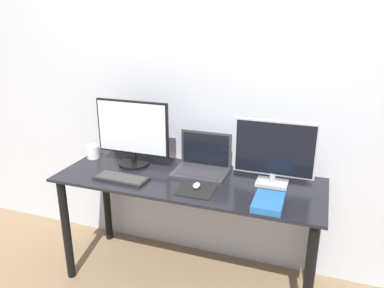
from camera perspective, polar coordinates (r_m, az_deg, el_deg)
name	(u,v)px	position (r m, az deg, el deg)	size (l,w,h in m)	color
wall_back	(207,95)	(2.62, 2.27, 7.47)	(7.00, 0.05, 2.50)	silver
desk	(188,198)	(2.48, -0.58, -8.26)	(1.72, 0.63, 0.78)	black
monitor_left	(133,133)	(2.59, -9.05, 1.69)	(0.53, 0.22, 0.46)	black
monitor_right	(274,152)	(2.32, 12.43, -1.18)	(0.49, 0.13, 0.41)	#B2B2B7
laptop	(202,163)	(2.51, 1.60, -2.87)	(0.36, 0.26, 0.26)	#333338
keyboard	(121,178)	(2.45, -10.71, -5.16)	(0.36, 0.16, 0.02)	black
mousepad	(196,190)	(2.27, 0.66, -7.03)	(0.22, 0.21, 0.00)	black
mouse	(197,186)	(2.28, 0.71, -6.35)	(0.04, 0.07, 0.03)	silver
book	(268,202)	(2.14, 11.55, -8.69)	(0.16, 0.24, 0.04)	#235B9E
mug	(93,152)	(2.85, -14.83, -1.15)	(0.09, 0.09, 0.09)	white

